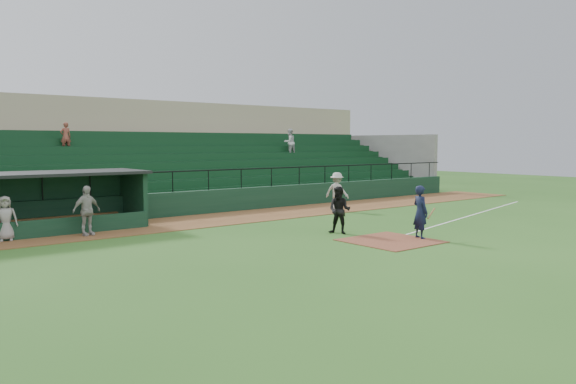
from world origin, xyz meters
TOP-DOWN VIEW (x-y plane):
  - ground at (0.00, 0.00)m, footprint 90.00×90.00m
  - warning_track at (0.00, 8.00)m, footprint 40.00×4.00m
  - home_plate_dirt at (0.00, -1.00)m, footprint 3.00×3.00m
  - foul_line at (8.00, 1.20)m, footprint 17.49×4.44m
  - stadium_structure at (0.00, 16.46)m, footprint 38.00×13.08m
  - dugout at (-9.75, 9.56)m, footprint 8.90×3.20m
  - batter_at_plate at (1.27, -1.32)m, footprint 1.12×0.83m
  - umpire at (-0.27, 1.42)m, footprint 1.06×1.14m
  - runner at (4.99, 7.05)m, footprint 1.16×1.47m
  - dugout_player_a at (-8.26, 7.09)m, footprint 1.20×0.70m
  - dugout_player_b at (-10.96, 7.76)m, footprint 0.89×0.67m

SIDE VIEW (x-z plane):
  - ground at x=0.00m, z-range 0.00..0.00m
  - foul_line at x=8.00m, z-range 0.00..0.01m
  - warning_track at x=0.00m, z-range 0.00..0.03m
  - home_plate_dirt at x=0.00m, z-range 0.00..0.03m
  - dugout_player_b at x=-10.96m, z-range 0.03..1.67m
  - umpire at x=-0.27m, z-range 0.00..1.87m
  - dugout_player_a at x=-8.26m, z-range 0.03..1.96m
  - batter_at_plate at x=1.27m, z-range 0.00..2.01m
  - runner at x=4.99m, z-range 0.03..2.03m
  - dugout at x=-9.75m, z-range 0.12..2.54m
  - stadium_structure at x=0.00m, z-range -0.90..5.50m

